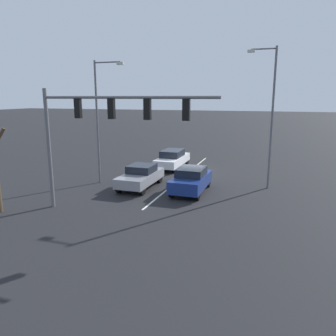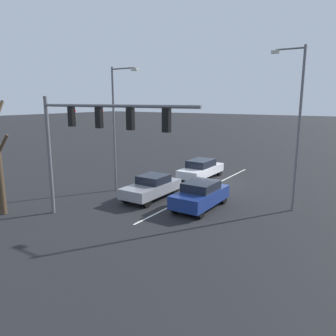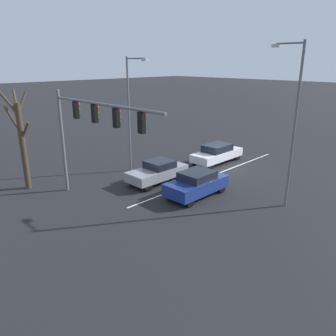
{
  "view_description": "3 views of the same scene",
  "coord_description": "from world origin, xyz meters",
  "px_view_note": "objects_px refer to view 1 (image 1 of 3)",
  "views": [
    {
      "loc": [
        -6.55,
        25.1,
        5.87
      ],
      "look_at": [
        -0.25,
        6.37,
        1.58
      ],
      "focal_mm": 35.0,
      "sensor_mm": 36.0,
      "label": 1
    },
    {
      "loc": [
        -9.85,
        21.91,
        6.1
      ],
      "look_at": [
        1.13,
        5.01,
        1.92
      ],
      "focal_mm": 35.0,
      "sensor_mm": 36.0,
      "label": 2
    },
    {
      "loc": [
        -13.53,
        20.16,
        7.87
      ],
      "look_at": [
        -0.63,
        7.26,
        1.92
      ],
      "focal_mm": 35.0,
      "sensor_mm": 36.0,
      "label": 3
    }
  ],
  "objects_px": {
    "street_lamp_left_shoulder": "(270,110)",
    "street_lamp_right_shoulder": "(100,114)",
    "car_white_midlane_second": "(172,159)",
    "traffic_signal_gantry": "(101,121)",
    "car_gray_midlane_front": "(141,176)",
    "car_navy_leftlane_front": "(191,180)"
  },
  "relations": [
    {
      "from": "car_navy_leftlane_front",
      "to": "traffic_signal_gantry",
      "type": "relative_size",
      "value": 0.45
    },
    {
      "from": "car_navy_leftlane_front",
      "to": "car_gray_midlane_front",
      "type": "distance_m",
      "value": 3.44
    },
    {
      "from": "traffic_signal_gantry",
      "to": "street_lamp_left_shoulder",
      "type": "relative_size",
      "value": 1.02
    },
    {
      "from": "car_navy_leftlane_front",
      "to": "street_lamp_left_shoulder",
      "type": "xyz_separation_m",
      "value": [
        -4.4,
        -2.48,
        4.26
      ]
    },
    {
      "from": "car_gray_midlane_front",
      "to": "street_lamp_left_shoulder",
      "type": "xyz_separation_m",
      "value": [
        -7.84,
        -2.48,
        4.3
      ]
    },
    {
      "from": "traffic_signal_gantry",
      "to": "street_lamp_right_shoulder",
      "type": "xyz_separation_m",
      "value": [
        3.14,
        -5.35,
        0.0
      ]
    },
    {
      "from": "car_navy_leftlane_front",
      "to": "car_white_midlane_second",
      "type": "bearing_deg",
      "value": -62.92
    },
    {
      "from": "traffic_signal_gantry",
      "to": "street_lamp_right_shoulder",
      "type": "bearing_deg",
      "value": -59.58
    },
    {
      "from": "car_white_midlane_second",
      "to": "traffic_signal_gantry",
      "type": "height_order",
      "value": "traffic_signal_gantry"
    },
    {
      "from": "car_white_midlane_second",
      "to": "street_lamp_left_shoulder",
      "type": "relative_size",
      "value": 0.54
    },
    {
      "from": "car_gray_midlane_front",
      "to": "street_lamp_left_shoulder",
      "type": "height_order",
      "value": "street_lamp_left_shoulder"
    },
    {
      "from": "car_white_midlane_second",
      "to": "car_navy_leftlane_front",
      "type": "bearing_deg",
      "value": 117.08
    },
    {
      "from": "car_gray_midlane_front",
      "to": "traffic_signal_gantry",
      "type": "xyz_separation_m",
      "value": [
        -0.17,
        5.13,
        3.99
      ]
    },
    {
      "from": "car_navy_leftlane_front",
      "to": "car_white_midlane_second",
      "type": "height_order",
      "value": "car_navy_leftlane_front"
    },
    {
      "from": "traffic_signal_gantry",
      "to": "car_gray_midlane_front",
      "type": "bearing_deg",
      "value": -88.13
    },
    {
      "from": "car_white_midlane_second",
      "to": "car_gray_midlane_front",
      "type": "bearing_deg",
      "value": 88.91
    },
    {
      "from": "car_gray_midlane_front",
      "to": "car_white_midlane_second",
      "type": "height_order",
      "value": "car_white_midlane_second"
    },
    {
      "from": "car_white_midlane_second",
      "to": "traffic_signal_gantry",
      "type": "distance_m",
      "value": 12.27
    },
    {
      "from": "traffic_signal_gantry",
      "to": "street_lamp_left_shoulder",
      "type": "xyz_separation_m",
      "value": [
        -7.67,
        -7.61,
        0.31
      ]
    },
    {
      "from": "car_navy_leftlane_front",
      "to": "traffic_signal_gantry",
      "type": "distance_m",
      "value": 7.26
    },
    {
      "from": "car_navy_leftlane_front",
      "to": "street_lamp_left_shoulder",
      "type": "distance_m",
      "value": 6.61
    },
    {
      "from": "street_lamp_left_shoulder",
      "to": "street_lamp_right_shoulder",
      "type": "bearing_deg",
      "value": 11.79
    }
  ]
}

